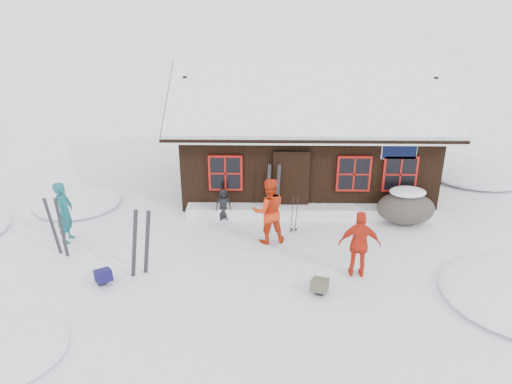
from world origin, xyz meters
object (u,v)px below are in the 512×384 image
at_px(skier_orange_right, 360,244).
at_px(backpack_olive, 319,287).
at_px(skier_teal, 65,212).
at_px(ski_poles, 294,215).
at_px(backpack_blue, 104,278).
at_px(skier_crouched, 223,204).
at_px(boulder, 406,207).
at_px(skier_orange_left, 269,211).
at_px(ski_pair_left, 141,244).

height_order(skier_orange_right, backpack_olive, skier_orange_right).
bearing_deg(skier_orange_right, skier_teal, -6.35).
distance_m(ski_poles, backpack_blue, 5.48).
bearing_deg(ski_poles, skier_crouched, 158.24).
height_order(skier_orange_right, skier_crouched, skier_orange_right).
bearing_deg(skier_orange_right, boulder, -117.56).
xyz_separation_m(skier_orange_left, ski_pair_left, (-3.13, -1.74, -0.08)).
bearing_deg(skier_crouched, skier_teal, -173.27).
height_order(skier_orange_right, boulder, skier_orange_right).
relative_size(skier_orange_left, ski_pair_left, 1.04).
bearing_deg(boulder, skier_teal, -172.45).
relative_size(ski_poles, backpack_olive, 2.37).
relative_size(boulder, ski_poles, 1.46).
relative_size(boulder, backpack_blue, 3.46).
relative_size(skier_teal, ski_poles, 1.50).
xyz_separation_m(skier_crouched, backpack_olive, (2.55, -3.86, -0.35)).
distance_m(skier_orange_left, backpack_blue, 4.61).
height_order(skier_teal, backpack_olive, skier_teal).
height_order(skier_teal, skier_orange_right, skier_teal).
relative_size(skier_teal, backpack_olive, 3.56).
height_order(skier_teal, boulder, skier_teal).
distance_m(skier_orange_left, ski_poles, 1.02).
relative_size(boulder, ski_pair_left, 0.94).
bearing_deg(skier_orange_right, ski_poles, -51.68).
distance_m(skier_orange_left, skier_crouched, 2.02).
height_order(boulder, ski_poles, ski_poles).
relative_size(skier_teal, skier_crouched, 1.81).
xyz_separation_m(ski_poles, backpack_blue, (-4.75, -2.70, -0.41)).
xyz_separation_m(skier_orange_right, ski_poles, (-1.46, 2.27, -0.32)).
xyz_separation_m(skier_orange_right, backpack_blue, (-6.21, -0.44, -0.74)).
bearing_deg(ski_poles, backpack_blue, -150.37).
bearing_deg(backpack_blue, skier_teal, 98.27).
relative_size(skier_crouched, backpack_blue, 1.97).
bearing_deg(skier_teal, backpack_olive, -110.14).
bearing_deg(boulder, ski_poles, -168.67).
distance_m(boulder, backpack_olive, 4.74).
bearing_deg(boulder, skier_orange_left, -163.15).
bearing_deg(backpack_olive, skier_crouched, 141.51).
height_order(skier_orange_left, skier_orange_right, skier_orange_left).
xyz_separation_m(boulder, backpack_blue, (-8.13, -3.38, -0.37)).
relative_size(skier_crouched, backpack_olive, 1.96).
bearing_deg(skier_orange_left, skier_crouched, -57.14).
bearing_deg(ski_pair_left, skier_teal, 134.64).
height_order(skier_orange_left, backpack_olive, skier_orange_left).
bearing_deg(boulder, backpack_olive, -128.41).
relative_size(skier_orange_right, ski_pair_left, 0.96).
height_order(skier_teal, skier_crouched, skier_teal).
xyz_separation_m(ski_pair_left, ski_poles, (3.87, 2.31, -0.31)).
bearing_deg(skier_teal, ski_poles, -85.15).
relative_size(ski_pair_left, ski_poles, 1.55).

